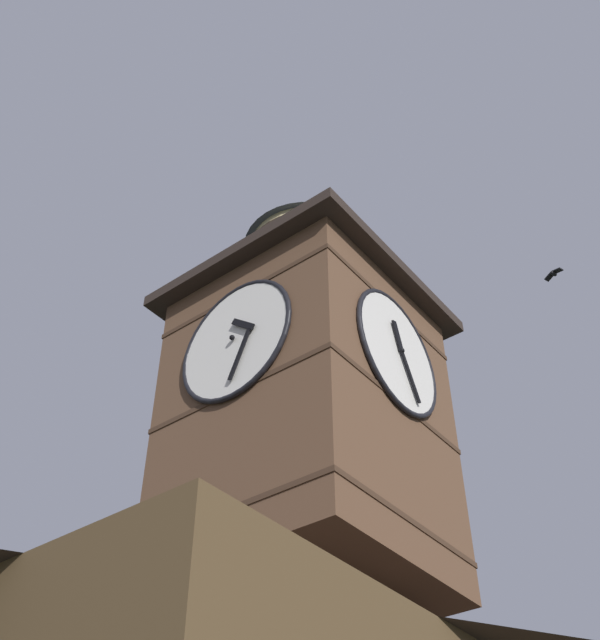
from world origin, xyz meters
TOP-DOWN VIEW (x-y plane):
  - clock_tower at (1.70, -1.59)m, footprint 4.85×4.85m
  - flying_bird_high at (-1.85, -2.93)m, footprint 0.60×0.32m
  - flying_bird_low at (-4.31, 2.03)m, footprint 0.31×0.57m

SIDE VIEW (x-z plane):
  - clock_tower at x=1.70m, z-range 6.47..16.17m
  - flying_bird_low at x=-4.31m, z-range 17.00..17.13m
  - flying_bird_high at x=-1.85m, z-range 19.19..19.36m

